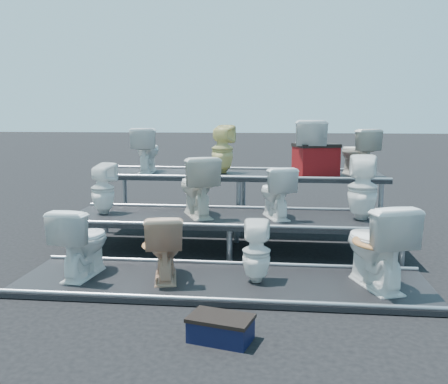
# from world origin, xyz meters

# --- Properties ---
(ground) EXTENTS (80.00, 80.00, 0.00)m
(ground) POSITION_xyz_m (0.00, 0.00, 0.00)
(ground) COLOR black
(ground) RESTS_ON ground
(tier_front) EXTENTS (4.20, 1.20, 0.06)m
(tier_front) POSITION_xyz_m (0.00, -1.30, 0.03)
(tier_front) COLOR black
(tier_front) RESTS_ON ground
(tier_mid) EXTENTS (4.20, 1.20, 0.46)m
(tier_mid) POSITION_xyz_m (0.00, 0.00, 0.23)
(tier_mid) COLOR black
(tier_mid) RESTS_ON ground
(tier_back) EXTENTS (4.20, 1.20, 0.86)m
(tier_back) POSITION_xyz_m (0.00, 1.30, 0.43)
(tier_back) COLOR black
(tier_back) RESTS_ON ground
(toilet_0) EXTENTS (0.50, 0.77, 0.74)m
(toilet_0) POSITION_xyz_m (-1.47, -1.30, 0.43)
(toilet_0) COLOR white
(toilet_0) RESTS_ON tier_front
(toilet_1) EXTENTS (0.52, 0.74, 0.69)m
(toilet_1) POSITION_xyz_m (-0.59, -1.30, 0.40)
(toilet_1) COLOR tan
(toilet_1) RESTS_ON tier_front
(toilet_2) EXTENTS (0.29, 0.30, 0.63)m
(toilet_2) POSITION_xyz_m (0.36, -1.30, 0.38)
(toilet_2) COLOR white
(toilet_2) RESTS_ON tier_front
(toilet_3) EXTENTS (0.72, 0.94, 0.85)m
(toilet_3) POSITION_xyz_m (1.53, -1.30, 0.48)
(toilet_3) COLOR white
(toilet_3) RESTS_ON tier_front
(toilet_4) EXTENTS (0.36, 0.37, 0.66)m
(toilet_4) POSITION_xyz_m (-1.70, 0.00, 0.79)
(toilet_4) COLOR white
(toilet_4) RESTS_ON tier_mid
(toilet_5) EXTENTS (0.70, 0.87, 0.77)m
(toilet_5) POSITION_xyz_m (-0.46, 0.00, 0.85)
(toilet_5) COLOR beige
(toilet_5) RESTS_ON tier_mid
(toilet_6) EXTENTS (0.55, 0.72, 0.65)m
(toilet_6) POSITION_xyz_m (0.53, 0.00, 0.79)
(toilet_6) COLOR white
(toilet_6) RESTS_ON tier_mid
(toilet_7) EXTENTS (0.40, 0.41, 0.80)m
(toilet_7) POSITION_xyz_m (1.59, 0.00, 0.86)
(toilet_7) COLOR white
(toilet_7) RESTS_ON tier_mid
(toilet_8) EXTENTS (0.43, 0.70, 0.68)m
(toilet_8) POSITION_xyz_m (-1.47, 1.30, 1.20)
(toilet_8) COLOR white
(toilet_8) RESTS_ON tier_back
(toilet_9) EXTENTS (0.41, 0.41, 0.73)m
(toilet_9) POSITION_xyz_m (-0.29, 1.30, 1.22)
(toilet_9) COLOR #E0D485
(toilet_9) RESTS_ON tier_back
(toilet_10) EXTENTS (0.52, 0.83, 0.81)m
(toilet_10) POSITION_xyz_m (0.99, 1.30, 1.26)
(toilet_10) COLOR white
(toilet_10) RESTS_ON tier_back
(toilet_11) EXTENTS (0.62, 0.77, 0.68)m
(toilet_11) POSITION_xyz_m (1.71, 1.30, 1.20)
(toilet_11) COLOR beige
(toilet_11) RESTS_ON tier_back
(red_crate) EXTENTS (0.69, 0.62, 0.41)m
(red_crate) POSITION_xyz_m (1.10, 1.20, 1.07)
(red_crate) COLOR maroon
(red_crate) RESTS_ON tier_back
(step_stool) EXTENTS (0.53, 0.39, 0.17)m
(step_stool) POSITION_xyz_m (0.14, -2.54, 0.08)
(step_stool) COLOR black
(step_stool) RESTS_ON ground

